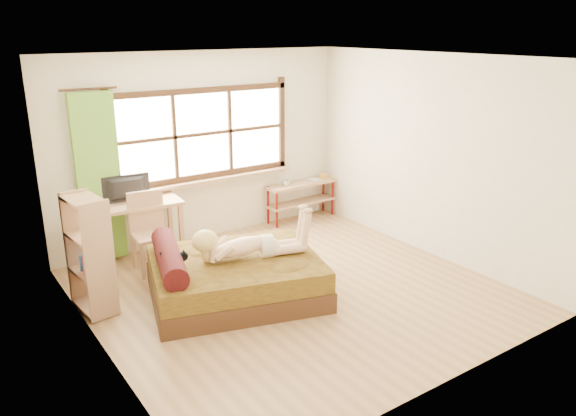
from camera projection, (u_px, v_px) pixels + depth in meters
floor at (293, 291)px, 6.70m from camera, size 4.50×4.50×0.00m
ceiling at (293, 57)px, 5.87m from camera, size 4.50×4.50×0.00m
wall_back at (203, 148)px, 8.05m from camera, size 4.50×0.00×4.50m
wall_front at (453, 242)px, 4.52m from camera, size 4.50×0.00×4.50m
wall_left at (90, 219)px, 5.07m from camera, size 0.00×4.50×4.50m
wall_right at (431, 156)px, 7.50m from camera, size 0.00×4.50×4.50m
window at (203, 137)px, 7.97m from camera, size 2.80×0.16×1.46m
curtain at (99, 179)px, 7.18m from camera, size 0.55×0.10×2.20m
bed at (232, 276)px, 6.48m from camera, size 2.26×2.00×0.72m
woman at (248, 234)px, 6.38m from camera, size 1.39×0.74×0.57m
kitten at (172, 260)px, 6.08m from camera, size 0.31×0.19×0.23m
desk at (130, 211)px, 7.34m from camera, size 1.35×0.71×0.81m
monitor at (127, 189)px, 7.30m from camera, size 0.62×0.14×0.36m
chair at (149, 227)px, 7.17m from camera, size 0.49×0.49×1.02m
pipe_shelf at (302, 192)px, 9.06m from camera, size 1.23×0.33×0.70m
cup at (286, 183)px, 8.83m from camera, size 0.11×0.11×0.09m
book at (311, 180)px, 9.11m from camera, size 0.16×0.21×0.02m
bookshelf at (90, 254)px, 6.04m from camera, size 0.38×0.60×1.32m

